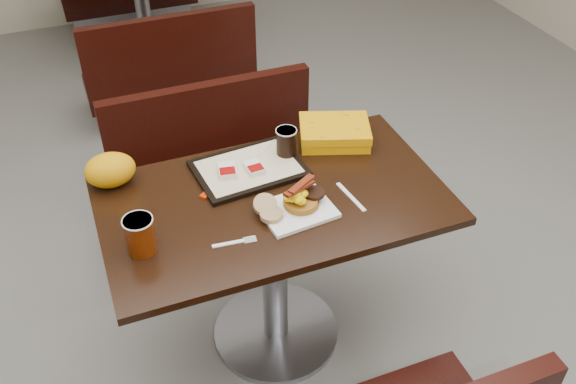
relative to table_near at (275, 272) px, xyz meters
name	(u,v)px	position (x,y,z in m)	size (l,w,h in m)	color
floor	(276,333)	(0.00, 0.00, -0.38)	(6.00, 7.00, 0.01)	slate
table_near	(275,272)	(0.00, 0.00, 0.00)	(1.20, 0.70, 0.75)	black
bench_near_n	(223,173)	(0.00, 0.70, -0.02)	(1.00, 0.46, 0.72)	black
table_far	(144,14)	(0.00, 2.60, 0.00)	(1.20, 0.70, 0.75)	black
bench_far_s	(167,61)	(0.00, 1.90, -0.02)	(1.00, 0.46, 0.72)	black
platter	(297,210)	(0.05, -0.10, 0.38)	(0.24, 0.19, 0.01)	white
pancake_stack	(301,202)	(0.07, -0.09, 0.40)	(0.12, 0.12, 0.03)	#955618
sausage_patty	(314,193)	(0.12, -0.08, 0.42)	(0.07, 0.07, 0.01)	black
scrambled_eggs	(295,197)	(0.04, -0.09, 0.44)	(0.08, 0.07, 0.04)	#FFCA05
bacon_strips	(299,188)	(0.06, -0.08, 0.46)	(0.14, 0.06, 0.01)	#401004
muffin_bottom	(271,215)	(-0.05, -0.11, 0.40)	(0.08, 0.08, 0.02)	#A38156
muffin_top	(265,205)	(-0.05, -0.07, 0.41)	(0.08, 0.08, 0.02)	#A38156
coffee_cup_near	(140,235)	(-0.48, -0.09, 0.44)	(0.09, 0.09, 0.13)	#8A3005
fork	(228,244)	(-0.22, -0.17, 0.38)	(0.14, 0.03, 0.00)	white
knife	(351,197)	(0.25, -0.10, 0.38)	(0.17, 0.01, 0.00)	white
condiment_syrup	(205,195)	(-0.22, 0.09, 0.38)	(0.04, 0.03, 0.01)	#A82507
tray	(249,169)	(-0.03, 0.18, 0.38)	(0.39, 0.28, 0.02)	black
hashbrown_sleeve_left	(227,171)	(-0.12, 0.17, 0.40)	(0.06, 0.08, 0.02)	silver
hashbrown_sleeve_right	(254,168)	(-0.02, 0.15, 0.40)	(0.06, 0.08, 0.02)	silver
coffee_cup_far	(286,142)	(0.13, 0.21, 0.44)	(0.07, 0.07, 0.10)	black
clamshell	(334,133)	(0.34, 0.24, 0.41)	(0.27, 0.20, 0.07)	orange
paper_bag	(110,170)	(-0.51, 0.28, 0.44)	(0.18, 0.13, 0.12)	orange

